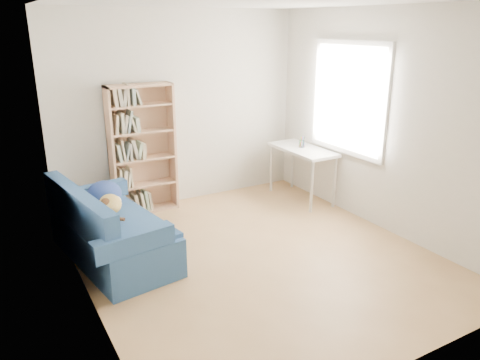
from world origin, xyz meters
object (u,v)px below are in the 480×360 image
at_px(desk, 302,154).
at_px(bookshelf, 143,155).
at_px(sofa, 109,230).
at_px(pen_cup, 302,143).

bearing_deg(desk, bookshelf, 162.35).
bearing_deg(desk, sofa, -171.35).
height_order(sofa, bookshelf, bookshelf).
distance_m(bookshelf, desk, 2.19).
bearing_deg(bookshelf, pen_cup, -16.23).
height_order(bookshelf, desk, bookshelf).
distance_m(sofa, bookshelf, 1.42).
xyz_separation_m(bookshelf, desk, (2.08, -0.66, -0.12)).
height_order(bookshelf, pen_cup, bookshelf).
bearing_deg(desk, pen_cup, 67.74).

